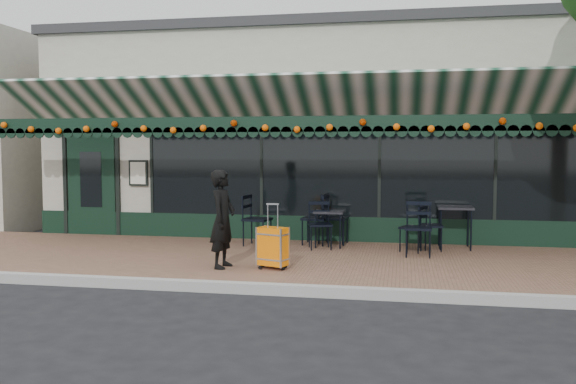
% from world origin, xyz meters
% --- Properties ---
extents(ground, '(80.00, 80.00, 0.00)m').
position_xyz_m(ground, '(0.00, 0.00, 0.00)').
color(ground, black).
rests_on(ground, ground).
extents(sidewalk, '(18.00, 4.00, 0.15)m').
position_xyz_m(sidewalk, '(0.00, 2.00, 0.07)').
color(sidewalk, brown).
rests_on(sidewalk, ground).
extents(curb, '(18.00, 0.16, 0.15)m').
position_xyz_m(curb, '(0.00, -0.08, 0.07)').
color(curb, '#9E9E99').
rests_on(curb, ground).
extents(restaurant_building, '(12.00, 9.60, 4.50)m').
position_xyz_m(restaurant_building, '(0.00, 7.84, 2.27)').
color(restaurant_building, '#A39B8D').
rests_on(restaurant_building, ground).
extents(woman, '(0.42, 0.59, 1.54)m').
position_xyz_m(woman, '(-0.91, 0.91, 0.92)').
color(woman, black).
rests_on(woman, sidewalk).
extents(suitcase, '(0.50, 0.38, 1.02)m').
position_xyz_m(suitcase, '(-0.12, 0.96, 0.49)').
color(suitcase, orange).
rests_on(suitcase, sidewalk).
extents(cafe_table_a, '(0.64, 0.64, 0.79)m').
position_xyz_m(cafe_table_a, '(2.83, 3.50, 0.86)').
color(cafe_table_a, black).
rests_on(cafe_table_a, sidewalk).
extents(cafe_table_b, '(0.56, 0.56, 0.69)m').
position_xyz_m(cafe_table_b, '(0.49, 3.27, 0.77)').
color(cafe_table_b, black).
rests_on(cafe_table_b, sidewalk).
extents(chair_a_left, '(0.56, 0.56, 0.85)m').
position_xyz_m(chair_a_left, '(2.05, 3.00, 0.58)').
color(chair_a_left, black).
rests_on(chair_a_left, sidewalk).
extents(chair_a_right, '(0.46, 0.46, 0.89)m').
position_xyz_m(chair_a_right, '(2.37, 3.22, 0.59)').
color(chair_a_right, black).
rests_on(chair_a_right, sidewalk).
extents(chair_a_front, '(0.50, 0.50, 0.96)m').
position_xyz_m(chair_a_front, '(2.14, 2.52, 0.63)').
color(chair_a_front, black).
rests_on(chair_a_front, sidewalk).
extents(chair_b_left, '(0.55, 0.55, 0.99)m').
position_xyz_m(chair_b_left, '(0.18, 3.49, 0.65)').
color(chair_b_left, black).
rests_on(chair_b_left, sidewalk).
extents(chair_b_right, '(0.54, 0.54, 1.00)m').
position_xyz_m(chair_b_right, '(0.56, 3.59, 0.65)').
color(chair_b_right, black).
rests_on(chair_b_right, sidewalk).
extents(chair_b_front, '(0.55, 0.55, 0.89)m').
position_xyz_m(chair_b_front, '(0.35, 2.96, 0.60)').
color(chair_b_front, black).
rests_on(chair_b_front, sidewalk).
extents(chair_solo, '(0.57, 0.57, 0.99)m').
position_xyz_m(chair_solo, '(-0.90, 3.14, 0.65)').
color(chair_solo, black).
rests_on(chair_solo, sidewalk).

